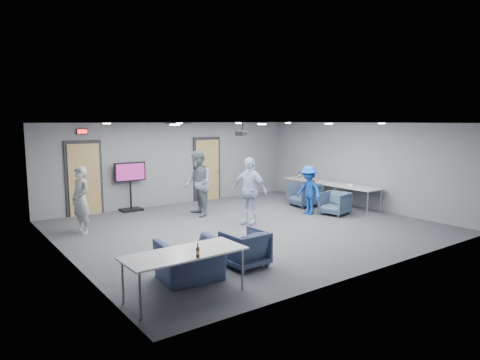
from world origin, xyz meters
TOP-DOWN VIEW (x-y plane):
  - floor at (0.00, 0.00)m, footprint 9.00×9.00m
  - ceiling at (0.00, 0.00)m, footprint 9.00×9.00m
  - wall_back at (0.00, 4.00)m, footprint 9.00×0.02m
  - wall_front at (0.00, -4.00)m, footprint 9.00×0.02m
  - wall_left at (-4.50, 0.00)m, footprint 0.02×8.00m
  - wall_right at (4.50, 0.00)m, footprint 0.02×8.00m
  - door_left at (-3.00, 3.95)m, footprint 1.06×0.17m
  - door_right at (1.20, 3.95)m, footprint 1.06×0.17m
  - exit_sign at (-3.00, 3.93)m, footprint 0.32×0.08m
  - hvac_diffuser at (-0.50, 2.80)m, footprint 0.60×0.60m
  - downlights at (0.00, 0.00)m, footprint 6.18×3.78m
  - person_a at (-3.69, 1.89)m, footprint 0.55×0.70m
  - person_b at (-0.37, 1.91)m, footprint 0.88×1.04m
  - person_c at (0.23, 0.26)m, footprint 0.81×1.14m
  - person_d at (2.38, 0.17)m, footprint 0.57×0.95m
  - chair_right_a at (3.12, 1.10)m, footprint 0.94×0.92m
  - chair_right_b at (2.98, -0.33)m, footprint 0.87×0.86m
  - chair_front_a at (-1.88, -2.40)m, footprint 0.77×0.79m
  - chair_front_b at (-3.05, -2.40)m, footprint 1.17×1.04m
  - table_right_a at (4.00, 1.83)m, footprint 0.71×1.71m
  - table_right_b at (4.00, -0.07)m, footprint 0.79×1.91m
  - table_front_left at (-3.50, -3.00)m, footprint 1.94×0.83m
  - bottle_front at (-3.46, -3.35)m, footprint 0.06×0.06m
  - bottle_right at (4.09, 2.34)m, footprint 0.07×0.07m
  - snack_box at (4.01, 1.43)m, footprint 0.19×0.15m
  - wrapper at (4.12, -0.01)m, footprint 0.22×0.15m
  - tv_stand at (-1.69, 3.75)m, footprint 0.98×0.47m
  - projector at (0.64, 1.11)m, footprint 0.39×0.36m

SIDE VIEW (x-z plane):
  - floor at x=0.00m, z-range 0.00..0.00m
  - chair_right_b at x=2.98m, z-range 0.00..0.68m
  - chair_front_b at x=-3.05m, z-range 0.00..0.70m
  - chair_front_a at x=-1.88m, z-range 0.00..0.70m
  - chair_right_a at x=3.12m, z-range 0.00..0.77m
  - table_right_a at x=4.00m, z-range 0.32..1.05m
  - table_right_b at x=4.00m, z-range 0.32..1.05m
  - table_front_left at x=-3.50m, z-range 0.32..1.05m
  - person_d at x=2.38m, z-range 0.00..1.45m
  - snack_box at x=4.01m, z-range 0.73..0.77m
  - wrapper at x=4.12m, z-range 0.73..0.78m
  - bottle_front at x=-3.46m, z-range 0.70..0.93m
  - bottle_right at x=4.09m, z-range 0.69..0.96m
  - person_a at x=-3.69m, z-range 0.00..1.66m
  - tv_stand at x=-1.69m, z-range 0.10..1.60m
  - person_c at x=0.23m, z-range 0.00..1.80m
  - person_b at x=-0.37m, z-range 0.00..1.92m
  - door_left at x=-3.00m, z-range -0.05..2.19m
  - door_right at x=1.20m, z-range -0.05..2.19m
  - wall_back at x=0.00m, z-range 0.00..2.70m
  - wall_front at x=0.00m, z-range 0.00..2.70m
  - wall_left at x=-4.50m, z-range 0.00..2.70m
  - wall_right at x=4.50m, z-range 0.00..2.70m
  - projector at x=0.64m, z-range 2.23..2.58m
  - exit_sign at x=-3.00m, z-range 2.37..2.53m
  - downlights at x=0.00m, z-range 2.67..2.69m
  - hvac_diffuser at x=-0.50m, z-range 2.67..2.70m
  - ceiling at x=0.00m, z-range 2.70..2.70m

